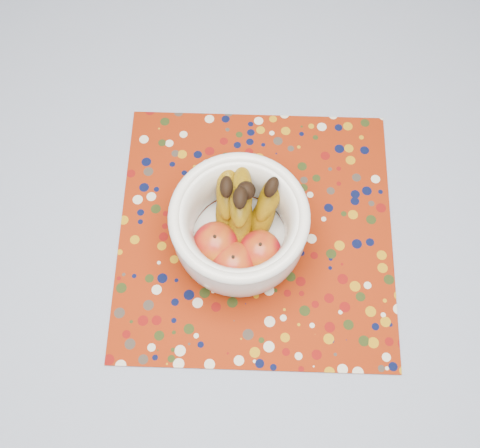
# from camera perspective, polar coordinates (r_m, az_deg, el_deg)

# --- Properties ---
(table) EXTENTS (1.20, 1.20, 0.75)m
(table) POSITION_cam_1_polar(r_m,az_deg,el_deg) (1.00, 1.07, -4.46)
(table) COLOR brown
(table) RESTS_ON ground
(tablecloth) EXTENTS (1.32, 1.32, 0.01)m
(tablecloth) POSITION_cam_1_polar(r_m,az_deg,el_deg) (0.93, 1.15, -2.97)
(tablecloth) COLOR slate
(tablecloth) RESTS_ON table
(placemat) EXTENTS (0.54, 0.54, 0.00)m
(placemat) POSITION_cam_1_polar(r_m,az_deg,el_deg) (0.93, 1.60, -0.76)
(placemat) COLOR maroon
(placemat) RESTS_ON tablecloth
(fruit_bowl) EXTENTS (0.21, 0.21, 0.16)m
(fruit_bowl) POSITION_cam_1_polar(r_m,az_deg,el_deg) (0.86, 0.03, -0.07)
(fruit_bowl) COLOR white
(fruit_bowl) RESTS_ON placemat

